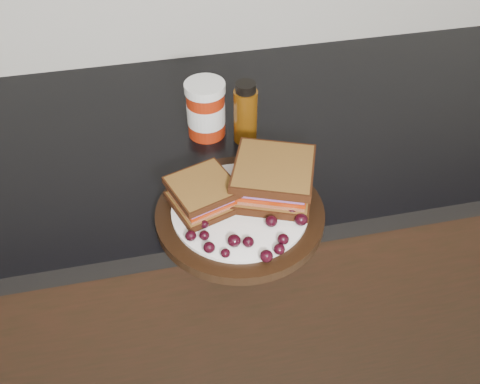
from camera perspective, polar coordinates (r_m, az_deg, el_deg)
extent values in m
cube|color=black|center=(1.41, -7.46, -9.64)|extent=(3.96, 0.58, 0.86)
cube|color=black|center=(1.09, -9.58, 4.86)|extent=(3.98, 0.60, 0.04)
cylinder|color=black|center=(0.89, 0.00, -2.40)|extent=(0.28, 0.28, 0.02)
ellipsoid|color=black|center=(0.83, -5.28, -4.67)|extent=(0.02, 0.02, 0.02)
ellipsoid|color=black|center=(0.83, -3.82, -4.64)|extent=(0.02, 0.02, 0.02)
ellipsoid|color=black|center=(0.81, -3.31, -5.93)|extent=(0.02, 0.02, 0.02)
ellipsoid|color=black|center=(0.80, -1.56, -6.54)|extent=(0.02, 0.02, 0.01)
ellipsoid|color=black|center=(0.82, -0.63, -5.21)|extent=(0.02, 0.02, 0.02)
ellipsoid|color=black|center=(0.82, 0.90, -5.35)|extent=(0.02, 0.02, 0.02)
ellipsoid|color=black|center=(0.80, 2.83, -6.84)|extent=(0.02, 0.02, 0.02)
ellipsoid|color=black|center=(0.81, 4.21, -6.10)|extent=(0.02, 0.02, 0.02)
ellipsoid|color=black|center=(0.82, 4.63, -5.05)|extent=(0.02, 0.02, 0.02)
ellipsoid|color=black|center=(0.85, 3.35, -3.13)|extent=(0.02, 0.02, 0.02)
ellipsoid|color=black|center=(0.85, 6.53, -2.94)|extent=(0.02, 0.02, 0.02)
ellipsoid|color=black|center=(0.86, 5.58, -2.11)|extent=(0.02, 0.02, 0.02)
ellipsoid|color=black|center=(0.87, 5.94, -1.86)|extent=(0.02, 0.02, 0.02)
ellipsoid|color=black|center=(0.89, 5.62, -0.37)|extent=(0.02, 0.02, 0.02)
ellipsoid|color=black|center=(0.90, 4.42, 0.44)|extent=(0.02, 0.02, 0.02)
ellipsoid|color=black|center=(0.90, 2.84, 0.17)|extent=(0.02, 0.02, 0.02)
ellipsoid|color=black|center=(0.91, -3.62, 0.94)|extent=(0.02, 0.02, 0.02)
ellipsoid|color=black|center=(0.90, -3.15, 0.59)|extent=(0.02, 0.02, 0.02)
ellipsoid|color=black|center=(0.89, -5.14, -0.44)|extent=(0.02, 0.02, 0.02)
ellipsoid|color=black|center=(0.88, -5.67, -0.95)|extent=(0.02, 0.02, 0.02)
ellipsoid|color=black|center=(0.86, -4.05, -2.18)|extent=(0.02, 0.02, 0.02)
ellipsoid|color=black|center=(0.84, -3.82, -3.45)|extent=(0.01, 0.01, 0.01)
ellipsoid|color=black|center=(0.89, -4.08, -0.33)|extent=(0.02, 0.02, 0.02)
ellipsoid|color=black|center=(0.89, -5.32, -0.43)|extent=(0.02, 0.02, 0.02)
ellipsoid|color=black|center=(0.87, -4.96, -1.76)|extent=(0.02, 0.02, 0.02)
cylinder|color=maroon|center=(1.04, -3.67, 8.79)|extent=(0.10, 0.10, 0.11)
cylinder|color=#502B08|center=(1.02, 0.59, 8.49)|extent=(0.05, 0.05, 0.13)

